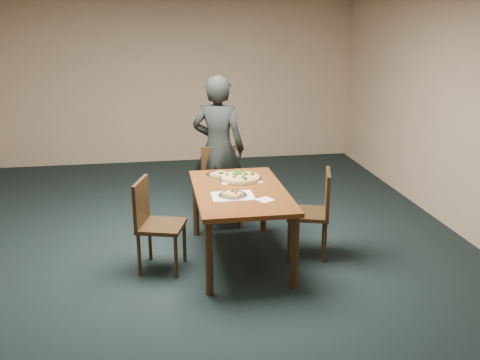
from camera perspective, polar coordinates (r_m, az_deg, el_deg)
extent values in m
plane|color=black|center=(5.56, -4.32, -8.56)|extent=(8.00, 8.00, 0.00)
plane|color=tan|center=(9.06, -6.91, 10.69)|extent=(6.00, 0.00, 6.00)
cube|color=#522910|center=(5.31, 0.00, -1.26)|extent=(0.90, 1.50, 0.04)
cylinder|color=black|center=(4.77, -3.30, -8.39)|extent=(0.07, 0.07, 0.70)
cylinder|color=black|center=(6.04, -4.73, -2.77)|extent=(0.07, 0.07, 0.70)
cylinder|color=black|center=(4.91, 5.88, -7.71)|extent=(0.07, 0.07, 0.70)
cylinder|color=black|center=(6.15, 2.53, -2.37)|extent=(0.07, 0.07, 0.70)
cube|color=black|center=(6.33, -1.98, -0.86)|extent=(0.44, 0.44, 0.04)
cylinder|color=black|center=(6.21, -3.30, -3.53)|extent=(0.04, 0.04, 0.43)
cylinder|color=black|center=(6.54, -3.78, -2.43)|extent=(0.04, 0.04, 0.43)
cylinder|color=black|center=(6.27, -0.05, -3.29)|extent=(0.04, 0.04, 0.43)
cylinder|color=black|center=(6.60, -0.69, -2.22)|extent=(0.04, 0.04, 0.43)
cube|color=black|center=(6.44, -2.29, 1.69)|extent=(0.42, 0.05, 0.44)
cube|color=black|center=(5.26, -8.38, -4.89)|extent=(0.52, 0.52, 0.04)
cylinder|color=black|center=(5.15, -6.84, -8.17)|extent=(0.04, 0.04, 0.43)
cylinder|color=black|center=(5.24, -10.70, -7.88)|extent=(0.04, 0.04, 0.43)
cylinder|color=black|center=(5.47, -5.95, -6.57)|extent=(0.04, 0.04, 0.43)
cylinder|color=black|center=(5.56, -9.59, -6.33)|extent=(0.04, 0.04, 0.43)
cube|color=black|center=(5.23, -10.50, -2.32)|extent=(0.15, 0.41, 0.44)
cube|color=black|center=(5.56, 7.24, -3.58)|extent=(0.52, 0.52, 0.04)
cylinder|color=black|center=(5.82, 5.38, -5.05)|extent=(0.04, 0.04, 0.43)
cylinder|color=black|center=(5.82, 8.94, -5.18)|extent=(0.04, 0.04, 0.43)
cylinder|color=black|center=(5.49, 5.25, -6.47)|extent=(0.04, 0.04, 0.43)
cylinder|color=black|center=(5.49, 9.03, -6.60)|extent=(0.04, 0.04, 0.43)
cube|color=black|center=(5.49, 9.32, -1.31)|extent=(0.15, 0.41, 0.44)
imported|color=black|center=(6.44, -2.32, 3.41)|extent=(0.75, 0.64, 1.75)
cube|color=white|center=(5.64, 0.04, 0.10)|extent=(0.42, 0.32, 0.00)
cube|color=white|center=(5.13, -0.79, -1.69)|extent=(0.40, 0.30, 0.00)
cylinder|color=silver|center=(5.64, 0.04, 0.16)|extent=(0.45, 0.45, 0.01)
cylinder|color=tan|center=(5.63, 0.04, 0.32)|extent=(0.40, 0.40, 0.02)
cylinder|color=#EDD47B|center=(5.63, 0.04, 0.46)|extent=(0.36, 0.36, 0.01)
sphere|color=#254A16|center=(5.53, 0.53, 0.27)|extent=(0.03, 0.03, 0.03)
sphere|color=#254A16|center=(5.49, 0.58, 0.19)|extent=(0.04, 0.04, 0.04)
sphere|color=#254A16|center=(5.65, 0.63, 0.69)|extent=(0.04, 0.04, 0.04)
sphere|color=#254A16|center=(5.66, -0.69, 0.67)|extent=(0.03, 0.03, 0.03)
sphere|color=#254A16|center=(5.67, 0.00, 0.74)|extent=(0.04, 0.04, 0.04)
sphere|color=#254A16|center=(5.65, -0.29, 0.65)|extent=(0.03, 0.03, 0.03)
sphere|color=#254A16|center=(5.64, 1.33, 0.66)|extent=(0.04, 0.04, 0.04)
sphere|color=#254A16|center=(5.60, -0.48, 0.49)|extent=(0.03, 0.03, 0.03)
sphere|color=#254A16|center=(5.55, 0.35, 0.39)|extent=(0.04, 0.04, 0.04)
sphere|color=#254A16|center=(5.74, -0.53, 0.92)|extent=(0.03, 0.03, 0.03)
sphere|color=#254A16|center=(5.75, -0.01, 0.98)|extent=(0.04, 0.04, 0.04)
sphere|color=#254A16|center=(5.64, -1.40, 0.64)|extent=(0.03, 0.03, 0.03)
sphere|color=#254A16|center=(5.75, 0.41, 0.96)|extent=(0.04, 0.04, 0.04)
sphere|color=#254A16|center=(5.56, -0.65, 0.36)|extent=(0.03, 0.03, 0.03)
sphere|color=#254A16|center=(5.71, -0.34, 0.85)|extent=(0.04, 0.04, 0.04)
cylinder|color=silver|center=(5.12, -0.79, -1.63)|extent=(0.28, 0.28, 0.01)
cube|color=tan|center=(5.12, -0.79, -1.49)|extent=(0.21, 0.21, 0.02)
cube|color=#EDD47B|center=(5.12, -0.79, -1.37)|extent=(0.17, 0.17, 0.01)
sphere|color=#254A16|center=(5.13, -0.84, -1.16)|extent=(0.03, 0.03, 0.03)
sphere|color=#254A16|center=(5.09, -0.46, -1.34)|extent=(0.03, 0.03, 0.03)
cylinder|color=silver|center=(5.79, -2.24, 0.57)|extent=(0.28, 0.28, 0.01)
cube|color=tan|center=(5.78, -2.24, 0.69)|extent=(0.21, 0.21, 0.02)
cube|color=#EDD47B|center=(5.78, -2.25, 0.80)|extent=(0.17, 0.16, 0.01)
sphere|color=#254A16|center=(5.74, -2.18, 0.80)|extent=(0.03, 0.03, 0.03)
sphere|color=#254A16|center=(5.73, -1.93, 0.80)|extent=(0.03, 0.03, 0.03)
cube|color=white|center=(5.01, 2.70, -2.13)|extent=(0.19, 0.19, 0.01)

